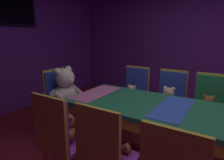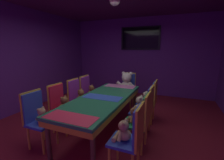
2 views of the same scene
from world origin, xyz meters
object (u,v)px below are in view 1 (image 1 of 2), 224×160
teddy_right_1 (208,107)px  throne_chair (59,94)px  banquet_table (172,116)px  chair_left_3 (57,134)px  king_teddy_bear (66,89)px  teddy_right_2 (168,99)px  teddy_left_3 (69,129)px  chair_right_3 (135,90)px  teddy_left_2 (112,143)px  teddy_right_3 (131,94)px  chair_right_2 (171,96)px  chair_right_1 (209,102)px  chair_left_2 (103,150)px

teddy_right_1 → throne_chair: bearing=-70.3°
banquet_table → chair_left_3: (-0.86, 0.82, -0.06)m
king_teddy_bear → throne_chair: bearing=180.0°
teddy_right_2 → king_teddy_bear: 1.49m
teddy_left_3 → chair_right_3: chair_right_3 is taller
teddy_left_2 → teddy_right_1: size_ratio=1.09×
chair_right_3 → teddy_right_3: 0.14m
teddy_right_1 → throne_chair: 2.12m
teddy_right_2 → king_teddy_bear: size_ratio=0.55×
throne_chair → king_teddy_bear: (0.00, -0.16, 0.11)m
chair_right_2 → teddy_right_3: 0.61m
teddy_left_2 → chair_right_3: size_ratio=0.32×
throne_chair → chair_right_2: bearing=29.4°
teddy_right_1 → chair_right_3: chair_right_3 is taller
teddy_left_2 → chair_right_2: 1.54m
teddy_right_2 → teddy_right_3: teddy_right_2 is taller
teddy_right_1 → chair_right_1: bearing=-180.0°
teddy_left_2 → teddy_left_3: teddy_left_2 is taller
king_teddy_bear → chair_right_2: bearing=32.4°
chair_right_1 → chair_right_3: bearing=-88.8°
teddy_left_2 → king_teddy_bear: 1.45m
chair_right_3 → chair_right_2: bearing=90.1°
chair_left_2 → king_teddy_bear: 1.53m
chair_right_2 → chair_left_2: bearing=-1.6°
chair_right_1 → chair_right_2: same height
chair_right_2 → teddy_right_2: (-0.15, 0.00, -0.00)m
king_teddy_bear → chair_right_1: bearing=25.1°
teddy_left_3 → chair_right_1: (1.57, -1.07, 0.01)m
chair_right_1 → teddy_right_2: (-0.17, 0.52, -0.00)m
banquet_table → teddy_right_2: size_ratio=7.10×
chair_left_2 → teddy_right_2: bearing=-1.7°
chair_left_2 → teddy_right_2: size_ratio=2.93×
chair_right_2 → throne_chair: (-0.83, 1.48, 0.00)m
chair_left_2 → chair_right_1: 1.79m
banquet_table → teddy_left_2: bearing=156.5°
chair_left_3 → chair_right_3: same height
teddy_left_2 → chair_right_2: bearing=-1.7°
chair_right_2 → chair_left_3: bearing=-18.2°
teddy_right_3 → throne_chair: size_ratio=0.28×
teddy_left_2 → chair_right_3: 1.63m
chair_left_2 → teddy_right_1: chair_left_2 is taller
teddy_right_3 → chair_left_2: bearing=19.4°
teddy_right_2 → throne_chair: size_ratio=0.34×
teddy_left_2 → teddy_right_2: bearing=-1.9°
teddy_right_3 → king_teddy_bear: (-0.69, 0.73, 0.13)m
chair_left_3 → king_teddy_bear: bearing=41.4°
chair_left_2 → king_teddy_bear: king_teddy_bear is taller
throne_chair → chair_right_3: bearing=43.1°
teddy_left_3 → teddy_right_1: teddy_left_3 is taller
chair_left_3 → throne_chair: size_ratio=1.00×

